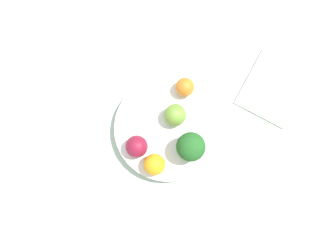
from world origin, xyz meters
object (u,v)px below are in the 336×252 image
(bowl, at_px, (168,128))
(orange_back, at_px, (154,164))
(apple_green, at_px, (137,146))
(orange_front, at_px, (184,87))
(broccoli, at_px, (191,147))
(napkin, at_px, (273,88))
(apple_red, at_px, (175,115))

(bowl, distance_m, orange_back, 0.09)
(apple_green, distance_m, orange_front, 0.16)
(broccoli, distance_m, napkin, 0.25)
(apple_red, bearing_deg, orange_back, 1.19)
(apple_red, bearing_deg, orange_front, -172.98)
(bowl, height_order, orange_back, orange_back)
(napkin, bearing_deg, broccoli, -29.59)
(apple_green, bearing_deg, apple_red, 153.50)
(orange_back, bearing_deg, broccoli, 138.18)
(bowl, relative_size, broccoli, 3.26)
(apple_red, relative_size, apple_green, 1.02)
(apple_red, distance_m, napkin, 0.24)
(apple_red, relative_size, napkin, 0.29)
(bowl, xyz_separation_m, napkin, (-0.18, 0.18, -0.01))
(broccoli, relative_size, apple_green, 1.54)
(orange_front, xyz_separation_m, orange_back, (0.17, 0.01, 0.00))
(apple_green, bearing_deg, orange_front, 166.51)
(bowl, height_order, napkin, bowl)
(bowl, xyz_separation_m, orange_front, (-0.09, -0.00, 0.03))
(orange_back, bearing_deg, apple_red, -178.81)
(broccoli, bearing_deg, bowl, -113.50)
(orange_front, height_order, napkin, orange_front)
(orange_back, xyz_separation_m, napkin, (-0.27, 0.17, -0.05))
(apple_red, distance_m, apple_green, 0.10)
(bowl, xyz_separation_m, apple_green, (0.07, -0.04, 0.04))
(orange_front, bearing_deg, napkin, 117.09)
(bowl, bearing_deg, orange_front, -178.29)
(apple_red, bearing_deg, bowl, -12.30)
(broccoli, relative_size, napkin, 0.44)
(bowl, xyz_separation_m, broccoli, (0.03, 0.06, 0.05))
(broccoli, distance_m, apple_green, 0.11)
(orange_front, bearing_deg, apple_red, 7.02)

